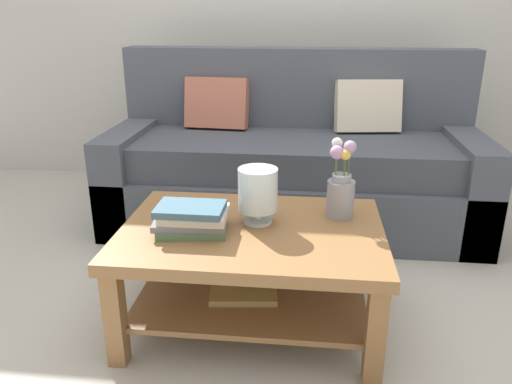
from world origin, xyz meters
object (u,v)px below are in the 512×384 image
object	(u,v)px
coffee_table	(252,254)
book_stack_main	(192,218)
glass_hurricane_vase	(258,191)
flower_pitcher	(341,187)
couch	(293,165)

from	to	relation	value
coffee_table	book_stack_main	size ratio (longest dim) A/B	3.52
coffee_table	glass_hurricane_vase	world-z (taller)	glass_hurricane_vase
coffee_table	flower_pitcher	size ratio (longest dim) A/B	3.13
couch	flower_pitcher	size ratio (longest dim) A/B	6.59
glass_hurricane_vase	flower_pitcher	distance (m)	0.36
couch	flower_pitcher	xyz separation A→B (m)	(0.24, -1.02, 0.22)
couch	glass_hurricane_vase	size ratio (longest dim) A/B	9.57
coffee_table	couch	bearing A→B (deg)	83.93
book_stack_main	flower_pitcher	bearing A→B (deg)	20.68
glass_hurricane_vase	flower_pitcher	size ratio (longest dim) A/B	0.69
couch	book_stack_main	xyz separation A→B (m)	(-0.36, -1.24, 0.14)
flower_pitcher	couch	bearing A→B (deg)	103.09
couch	glass_hurricane_vase	bearing A→B (deg)	-95.43
couch	book_stack_main	world-z (taller)	couch
coffee_table	book_stack_main	bearing A→B (deg)	-164.67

